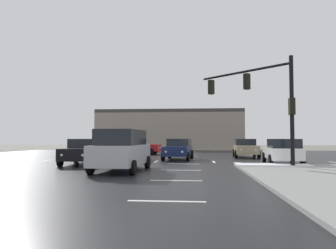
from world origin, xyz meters
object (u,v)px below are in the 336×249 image
Objects in this scene: suv_silver at (122,149)px; sedan_white at (282,151)px; suv_blue at (123,146)px; sedan_tan at (245,148)px; traffic_signal_mast at (262,95)px; sedan_red at (136,146)px; sedan_navy at (179,149)px; sedan_black at (84,151)px.

sedan_white is at bearing -58.25° from suv_silver.
suv_blue is at bearing 78.34° from sedan_white.
sedan_white is (10.94, -3.29, -0.24)m from suv_blue.
sedan_tan is 7.45m from sedan_white.
sedan_white is at bearing -86.47° from traffic_signal_mast.
sedan_white is (11.46, -11.57, 0.00)m from sedan_red.
sedan_tan is 0.95× the size of suv_blue.
sedan_navy is (-5.60, -3.48, 0.00)m from sedan_tan.
suv_silver is at bearing -28.99° from sedan_tan.
sedan_white is (12.39, 1.16, 0.00)m from sedan_black.
traffic_signal_mast reaches higher than sedan_navy.
sedan_white is at bearing 90.89° from sedan_black.
traffic_signal_mast is 1.28× the size of sedan_black.
sedan_red is at bearing -10.22° from traffic_signal_mast.
sedan_tan is 11.15m from sedan_red.
sedan_black is 7.57m from sedan_navy.
sedan_navy is at bearing -53.20° from sedan_red.
suv_blue reaches higher than sedan_navy.
suv_blue is at bearing -63.77° from sedan_tan.
sedan_navy is at bearing -12.03° from suv_silver.
suv_silver is at bearing 35.97° from sedan_black.
sedan_red is at bearing -143.99° from sedan_navy.
suv_silver is 1.05× the size of sedan_red.
sedan_tan is at bearing -16.94° from sedan_red.
suv_blue is at bearing 15.27° from suv_silver.
suv_silver is 1.06× the size of sedan_tan.
sedan_red is 1.00× the size of sedan_white.
suv_blue is 8.31m from sedan_red.
suv_blue reaches higher than sedan_tan.
traffic_signal_mast is 17.02m from sedan_red.
suv_blue is at bearing 157.49° from sedan_black.
sedan_tan is 10.62m from suv_blue.
suv_silver is 10.39m from sedan_white.
sedan_tan is 1.00× the size of sedan_navy.
sedan_black and sedan_navy have the same top height.
suv_blue is at bearing 14.58° from traffic_signal_mast.
sedan_tan is at bearing 13.85° from sedan_white.
sedan_black is (-10.81, 0.72, -3.31)m from traffic_signal_mast.
traffic_signal_mast is 1.28× the size of sedan_white.
sedan_black is 1.00× the size of sedan_navy.
sedan_white is (1.14, -7.36, 0.00)m from sedan_tan.
suv_silver reaches higher than sedan_red.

